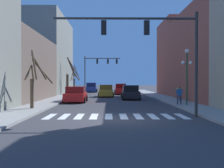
% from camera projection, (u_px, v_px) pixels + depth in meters
% --- Properties ---
extents(ground_plane, '(240.00, 240.00, 0.00)m').
position_uv_depth(ground_plane, '(117.00, 120.00, 14.70)').
color(ground_plane, '#38383D').
extents(sidewalk_left, '(2.51, 90.00, 0.15)m').
position_uv_depth(sidewalk_left, '(4.00, 118.00, 14.63)').
color(sidewalk_left, gray).
rests_on(sidewalk_left, ground_plane).
extents(building_row_left, '(6.00, 42.80, 12.48)m').
position_uv_depth(building_row_left, '(24.00, 54.00, 31.02)').
color(building_row_left, gray).
rests_on(building_row_left, ground_plane).
extents(building_row_right, '(6.00, 35.33, 13.43)m').
position_uv_depth(building_row_right, '(222.00, 44.00, 25.52)').
color(building_row_right, tan).
rests_on(building_row_right, ground_plane).
extents(crosswalk_stripes, '(8.55, 2.60, 0.01)m').
position_uv_depth(crosswalk_stripes, '(116.00, 116.00, 16.02)').
color(crosswalk_stripes, white).
rests_on(crosswalk_stripes, ground_plane).
extents(traffic_signal_near, '(8.63, 0.28, 6.30)m').
position_uv_depth(traffic_signal_near, '(153.00, 39.00, 15.65)').
color(traffic_signal_near, '#2D2D2D').
rests_on(traffic_signal_near, ground_plane).
extents(traffic_signal_far, '(6.46, 0.28, 6.64)m').
position_uv_depth(traffic_signal_far, '(98.00, 66.00, 47.12)').
color(traffic_signal_far, '#2D2D2D').
rests_on(traffic_signal_far, ground_plane).
extents(street_lamp_right_corner, '(0.95, 0.36, 4.71)m').
position_uv_depth(street_lamp_right_corner, '(187.00, 66.00, 22.03)').
color(street_lamp_right_corner, '#1E4C2D').
rests_on(street_lamp_right_corner, sidewalk_right).
extents(car_parked_right_mid, '(2.08, 4.58, 1.65)m').
position_uv_depth(car_parked_right_mid, '(106.00, 91.00, 35.98)').
color(car_parked_right_mid, '#A38423').
rests_on(car_parked_right_mid, ground_plane).
extents(car_driving_toward_lane, '(2.01, 4.56, 1.73)m').
position_uv_depth(car_driving_toward_lane, '(121.00, 89.00, 42.37)').
color(car_driving_toward_lane, red).
rests_on(car_driving_toward_lane, ground_plane).
extents(car_parked_right_far, '(2.11, 4.27, 1.67)m').
position_uv_depth(car_parked_right_far, '(130.00, 93.00, 30.75)').
color(car_parked_right_far, black).
rests_on(car_parked_right_far, ground_plane).
extents(car_at_intersection, '(2.21, 4.20, 1.60)m').
position_uv_depth(car_at_intersection, '(76.00, 95.00, 26.70)').
color(car_at_intersection, red).
rests_on(car_at_intersection, ground_plane).
extents(car_parked_left_near, '(2.18, 4.80, 1.82)m').
position_uv_depth(car_parked_left_near, '(92.00, 88.00, 50.51)').
color(car_parked_left_near, navy).
rests_on(car_parked_left_near, ground_plane).
extents(pedestrian_on_left_sidewalk, '(0.69, 0.22, 1.60)m').
position_uv_depth(pedestrian_on_left_sidewalk, '(179.00, 93.00, 22.47)').
color(pedestrian_on_left_sidewalk, '#282D47').
rests_on(pedestrian_on_left_sidewalk, sidewalk_right).
extents(pedestrian_near_right_corner, '(0.41, 0.62, 1.55)m').
position_uv_depth(pedestrian_near_right_corner, '(179.00, 92.00, 26.49)').
color(pedestrian_near_right_corner, '#4C4C51').
rests_on(pedestrian_near_right_corner, sidewalk_right).
extents(street_tree_right_near, '(1.45, 2.45, 4.82)m').
position_uv_depth(street_tree_right_near, '(74.00, 80.00, 45.34)').
color(street_tree_right_near, brown).
rests_on(street_tree_right_near, sidewalk_left).
extents(street_tree_left_far, '(1.64, 2.02, 4.29)m').
position_uv_depth(street_tree_left_far, '(34.00, 80.00, 19.33)').
color(street_tree_left_far, brown).
rests_on(street_tree_left_far, sidewalk_left).
extents(street_tree_left_mid, '(1.80, 2.33, 5.60)m').
position_uv_depth(street_tree_left_mid, '(69.00, 78.00, 39.39)').
color(street_tree_left_mid, '#473828').
rests_on(street_tree_left_mid, sidewalk_left).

